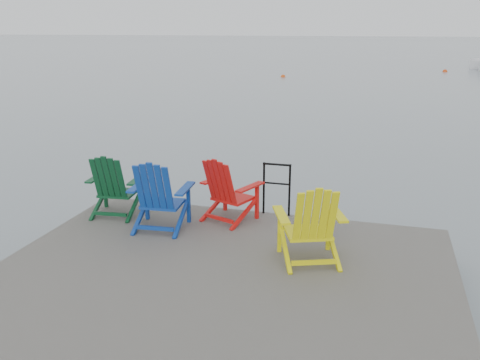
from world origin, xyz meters
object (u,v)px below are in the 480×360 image
(chair_blue, at_px, (159,195))
(buoy_b, at_px, (283,77))
(chair_red, at_px, (228,189))
(buoy_d, at_px, (445,72))
(handrail, at_px, (277,184))
(chair_green, at_px, (114,185))
(chair_yellow, at_px, (311,223))

(chair_blue, xyz_separation_m, buoy_b, (-4.08, 30.66, -1.07))
(chair_red, bearing_deg, chair_blue, -123.37)
(buoy_d, bearing_deg, buoy_b, -146.12)
(chair_red, bearing_deg, handrail, 55.09)
(chair_green, relative_size, chair_yellow, 0.95)
(chair_green, height_order, chair_yellow, chair_yellow)
(chair_blue, height_order, chair_red, chair_blue)
(chair_blue, distance_m, buoy_d, 39.50)
(chair_green, xyz_separation_m, buoy_b, (-3.10, 30.30, -1.04))
(buoy_b, bearing_deg, chair_blue, -82.42)
(buoy_b, xyz_separation_m, buoy_d, (11.96, 8.03, 0.00))
(buoy_b, distance_m, buoy_d, 14.40)
(chair_yellow, bearing_deg, chair_red, 120.86)
(chair_blue, distance_m, chair_red, 1.12)
(chair_red, xyz_separation_m, chair_yellow, (1.53, -1.18, 0.03))
(handrail, height_order, chair_yellow, chair_yellow)
(chair_green, relative_size, chair_red, 1.00)
(buoy_d, bearing_deg, chair_blue, -101.51)
(buoy_b, bearing_deg, chair_green, -84.16)
(chair_green, relative_size, chair_blue, 0.94)
(chair_green, height_order, buoy_b, chair_green)
(chair_blue, bearing_deg, chair_yellow, -17.11)
(buoy_b, bearing_deg, handrail, -79.06)
(chair_blue, xyz_separation_m, buoy_d, (7.88, 38.69, -1.07))
(chair_red, xyz_separation_m, buoy_d, (6.96, 38.03, -1.04))
(chair_green, xyz_separation_m, chair_yellow, (3.42, -0.89, 0.03))
(handrail, xyz_separation_m, chair_yellow, (0.81, -1.66, 0.03))
(chair_yellow, bearing_deg, buoy_b, 80.42)
(chair_green, distance_m, buoy_b, 30.47)
(chair_blue, height_order, buoy_b, chair_blue)
(handrail, bearing_deg, buoy_d, 80.54)
(chair_red, bearing_deg, chair_yellow, -16.81)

